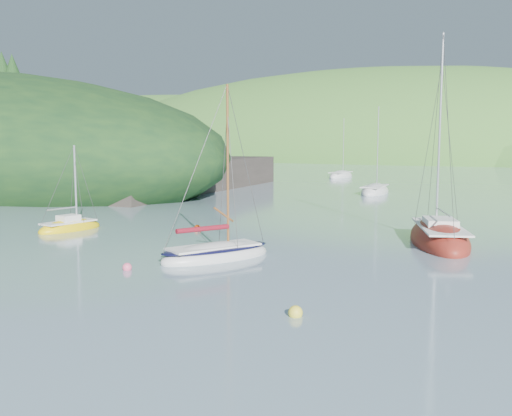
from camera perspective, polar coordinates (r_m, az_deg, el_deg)
The scene contains 7 objects.
ground at distance 22.27m, azimuth -7.70°, elevation -8.09°, with size 700.00×700.00×0.00m, color slate.
daysailer_white at distance 27.70m, azimuth -4.04°, elevation -4.66°, with size 4.23×6.20×8.96m.
sloop_red at distance 33.22m, azimuth 17.82°, elevation -3.03°, with size 6.21×8.94×12.58m.
sailboat_yellow at distance 38.33m, azimuth -18.11°, elevation -1.87°, with size 2.03×4.56×5.91m.
distant_sloop_a at distance 62.90m, azimuth 11.80°, elevation 1.58°, with size 3.48×7.43×10.21m.
distant_sloop_c at distance 90.04m, azimuth 8.48°, elevation 3.16°, with size 2.66×7.08×10.02m.
mooring_buoys at distance 25.16m, azimuth 1.32°, elevation -6.03°, with size 22.24×12.99×0.48m.
Camera 1 is at (14.00, -16.36, 5.68)m, focal length 40.00 mm.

